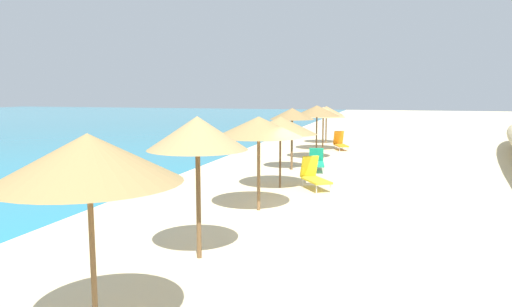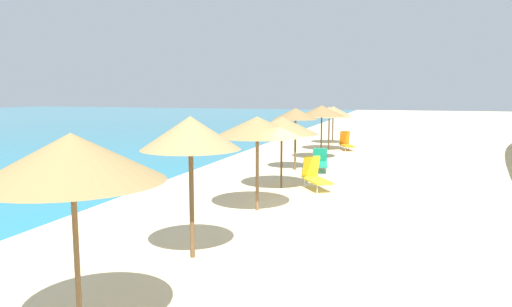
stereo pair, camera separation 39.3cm
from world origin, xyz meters
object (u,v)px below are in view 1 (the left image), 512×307
at_px(beach_umbrella_3, 88,158).
at_px(lounge_chair_1, 317,162).
at_px(beach_umbrella_4, 197,133).
at_px(lounge_chair_2, 340,143).
at_px(beach_umbrella_10, 326,111).
at_px(beach_umbrella_9, 323,112).
at_px(beach_umbrella_7, 292,114).
at_px(beach_umbrella_5, 259,127).
at_px(beach_umbrella_6, 280,125).
at_px(beach_umbrella_8, 317,111).
at_px(lounge_chair_0, 314,176).

xyz_separation_m(beach_umbrella_3, lounge_chair_1, (15.29, -0.62, -2.20)).
distance_m(beach_umbrella_4, lounge_chair_2, 19.80).
bearing_deg(beach_umbrella_10, beach_umbrella_9, -175.23).
relative_size(beach_umbrella_3, lounge_chair_2, 1.87).
xyz_separation_m(beach_umbrella_7, beach_umbrella_9, (7.78, -0.29, -0.23)).
bearing_deg(beach_umbrella_3, beach_umbrella_5, -0.46).
bearing_deg(beach_umbrella_6, beach_umbrella_7, 5.93).
distance_m(beach_umbrella_6, beach_umbrella_7, 4.11).
bearing_deg(beach_umbrella_6, lounge_chair_2, -4.17).
height_order(beach_umbrella_8, beach_umbrella_10, beach_umbrella_8).
xyz_separation_m(beach_umbrella_10, lounge_chair_0, (-15.36, -1.65, -1.72)).
distance_m(beach_umbrella_5, beach_umbrella_9, 15.21).
relative_size(beach_umbrella_5, beach_umbrella_6, 1.05).
bearing_deg(beach_umbrella_8, beach_umbrella_5, -179.80).
relative_size(beach_umbrella_4, beach_umbrella_9, 1.13).
distance_m(beach_umbrella_5, lounge_chair_1, 7.74).
xyz_separation_m(beach_umbrella_4, beach_umbrella_10, (23.10, 0.48, -0.42)).
distance_m(beach_umbrella_3, beach_umbrella_5, 7.85).
xyz_separation_m(beach_umbrella_4, beach_umbrella_8, (15.37, -0.07, -0.13)).
relative_size(beach_umbrella_4, beach_umbrella_10, 1.19).
xyz_separation_m(lounge_chair_1, lounge_chair_2, (8.02, -0.19, 0.01)).
relative_size(beach_umbrella_4, lounge_chair_0, 1.88).
bearing_deg(lounge_chair_1, beach_umbrella_9, -94.06).
height_order(beach_umbrella_3, beach_umbrella_9, beach_umbrella_3).
xyz_separation_m(beach_umbrella_6, beach_umbrella_9, (11.86, 0.14, -0.01)).
distance_m(beach_umbrella_5, lounge_chair_0, 4.20).
bearing_deg(beach_umbrella_6, beach_umbrella_4, -179.75).
relative_size(beach_umbrella_5, lounge_chair_0, 1.75).
relative_size(beach_umbrella_5, beach_umbrella_9, 1.05).
bearing_deg(lounge_chair_1, beach_umbrella_10, -94.48).
xyz_separation_m(beach_umbrella_8, beach_umbrella_9, (4.04, 0.24, -0.23)).
height_order(beach_umbrella_3, lounge_chair_0, beach_umbrella_3).
height_order(beach_umbrella_5, beach_umbrella_10, beach_umbrella_5).
bearing_deg(beach_umbrella_5, beach_umbrella_9, 1.04).
bearing_deg(lounge_chair_2, beach_umbrella_3, 66.36).
distance_m(beach_umbrella_4, beach_umbrella_9, 19.41).
bearing_deg(beach_umbrella_3, beach_umbrella_8, -0.07).
height_order(beach_umbrella_6, lounge_chair_1, beach_umbrella_6).
distance_m(beach_umbrella_3, beach_umbrella_4, 3.65).
distance_m(beach_umbrella_7, lounge_chair_1, 2.36).
relative_size(beach_umbrella_8, lounge_chair_0, 1.76).
bearing_deg(beach_umbrella_9, lounge_chair_1, -173.92).
xyz_separation_m(beach_umbrella_6, beach_umbrella_10, (15.55, 0.44, -0.07)).
distance_m(beach_umbrella_4, beach_umbrella_5, 4.20).
distance_m(beach_umbrella_9, lounge_chair_0, 11.88).
xyz_separation_m(beach_umbrella_4, beach_umbrella_6, (7.55, 0.03, -0.35)).
distance_m(beach_umbrella_5, beach_umbrella_8, 11.17).
xyz_separation_m(beach_umbrella_3, beach_umbrella_8, (19.02, -0.02, -0.11)).
bearing_deg(lounge_chair_2, lounge_chair_1, 66.98).
relative_size(beach_umbrella_4, beach_umbrella_7, 1.08).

